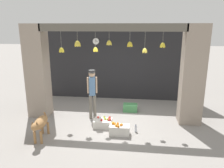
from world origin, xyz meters
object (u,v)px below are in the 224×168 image
(fruit_crate_oranges, at_px, (119,130))
(water_bottle, at_px, (136,128))
(fruit_crate_apples, at_px, (103,123))
(wall_clock, at_px, (96,41))
(shopkeeper, at_px, (92,90))
(produce_box_green, at_px, (130,108))
(dog, at_px, (40,124))

(fruit_crate_oranges, bearing_deg, water_bottle, 25.42)
(fruit_crate_apples, height_order, wall_clock, wall_clock)
(water_bottle, height_order, wall_clock, wall_clock)
(shopkeeper, xyz_separation_m, wall_clock, (-0.28, 2.23, 1.48))
(wall_clock, bearing_deg, produce_box_green, -42.67)
(shopkeeper, bearing_deg, produce_box_green, -160.59)
(water_bottle, bearing_deg, fruit_crate_apples, 167.26)
(produce_box_green, height_order, water_bottle, produce_box_green)
(fruit_crate_apples, bearing_deg, water_bottle, -12.74)
(produce_box_green, distance_m, water_bottle, 1.66)
(fruit_crate_apples, relative_size, wall_clock, 2.01)
(fruit_crate_oranges, distance_m, water_bottle, 0.54)
(shopkeeper, height_order, fruit_crate_oranges, shopkeeper)
(fruit_crate_oranges, distance_m, produce_box_green, 1.89)
(produce_box_green, bearing_deg, dog, -135.14)
(fruit_crate_oranges, xyz_separation_m, fruit_crate_apples, (-0.57, 0.47, -0.03))
(wall_clock, bearing_deg, fruit_crate_apples, -75.53)
(produce_box_green, distance_m, wall_clock, 3.17)
(shopkeeper, bearing_deg, dog, 41.74)
(dog, relative_size, fruit_crate_apples, 1.87)
(water_bottle, bearing_deg, wall_clock, 120.10)
(fruit_crate_apples, bearing_deg, shopkeeper, 126.78)
(fruit_crate_oranges, bearing_deg, produce_box_green, 82.35)
(dog, xyz_separation_m, wall_clock, (0.88, 3.85, 2.02))
(dog, relative_size, shopkeeper, 0.63)
(dog, distance_m, fruit_crate_oranges, 2.27)
(fruit_crate_oranges, xyz_separation_m, wall_clock, (-1.30, 3.30, 2.35))
(shopkeeper, distance_m, produce_box_green, 1.74)
(fruit_crate_oranges, relative_size, wall_clock, 2.07)
(wall_clock, bearing_deg, shopkeeper, -82.88)
(shopkeeper, height_order, produce_box_green, shopkeeper)
(shopkeeper, height_order, wall_clock, wall_clock)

